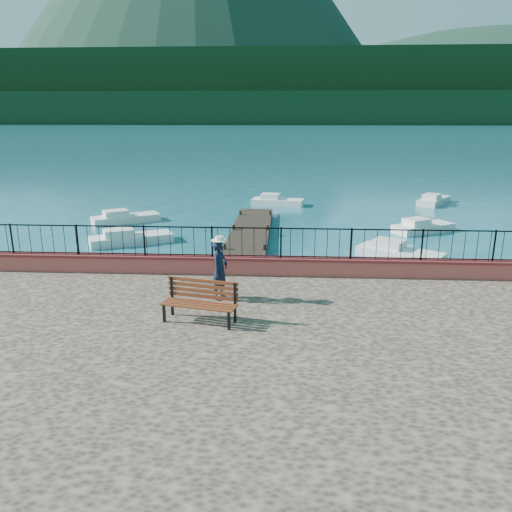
# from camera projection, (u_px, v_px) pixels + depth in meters

# --- Properties ---
(ground) EXTENTS (2000.00, 2000.00, 0.00)m
(ground) POSITION_uv_depth(u_px,v_px,m) (290.00, 364.00, 12.85)
(ground) COLOR #19596B
(ground) RESTS_ON ground
(parapet) EXTENTS (28.00, 0.46, 0.58)m
(parapet) POSITION_uv_depth(u_px,v_px,m) (290.00, 266.00, 15.99)
(parapet) COLOR #B9424B
(parapet) RESTS_ON promenade
(railing) EXTENTS (27.00, 0.05, 0.95)m
(railing) POSITION_uv_depth(u_px,v_px,m) (290.00, 243.00, 15.78)
(railing) COLOR black
(railing) RESTS_ON parapet
(dock) EXTENTS (2.00, 16.00, 0.30)m
(dock) POSITION_uv_depth(u_px,v_px,m) (248.00, 242.00, 24.43)
(dock) COLOR #2D231C
(dock) RESTS_ON ground
(far_forest) EXTENTS (900.00, 60.00, 18.00)m
(far_forest) POSITION_uv_depth(u_px,v_px,m) (287.00, 108.00, 298.25)
(far_forest) COLOR black
(far_forest) RESTS_ON ground
(foothills) EXTENTS (900.00, 120.00, 44.00)m
(foothills) POSITION_uv_depth(u_px,v_px,m) (287.00, 90.00, 352.24)
(foothills) COLOR black
(foothills) RESTS_ON ground
(companion_hill) EXTENTS (448.00, 384.00, 180.00)m
(companion_hill) POSITION_uv_depth(u_px,v_px,m) (491.00, 119.00, 537.72)
(companion_hill) COLOR #142D23
(companion_hill) RESTS_ON ground
(park_bench) EXTENTS (1.95, 1.00, 1.03)m
(park_bench) POSITION_uv_depth(u_px,v_px,m) (200.00, 310.00, 12.38)
(park_bench) COLOR black
(park_bench) RESTS_ON promenade
(person) EXTENTS (0.57, 0.70, 1.67)m
(person) POSITION_uv_depth(u_px,v_px,m) (220.00, 270.00, 13.79)
(person) COLOR black
(person) RESTS_ON promenade
(hat) EXTENTS (0.44, 0.44, 0.12)m
(hat) POSITION_uv_depth(u_px,v_px,m) (219.00, 239.00, 13.54)
(hat) COLOR white
(hat) RESTS_ON person
(boat_0) EXTENTS (4.14, 2.94, 0.80)m
(boat_0) POSITION_uv_depth(u_px,v_px,m) (131.00, 235.00, 24.63)
(boat_0) COLOR white
(boat_0) RESTS_ON ground
(boat_1) EXTENTS (3.83, 3.10, 0.80)m
(boat_1) POSITION_uv_depth(u_px,v_px,m) (400.00, 250.00, 22.00)
(boat_1) COLOR white
(boat_1) RESTS_ON ground
(boat_2) EXTENTS (3.63, 2.81, 0.80)m
(boat_2) POSITION_uv_depth(u_px,v_px,m) (423.00, 225.00, 27.03)
(boat_2) COLOR silver
(boat_2) RESTS_ON ground
(boat_3) EXTENTS (3.96, 3.14, 0.80)m
(boat_3) POSITION_uv_depth(u_px,v_px,m) (126.00, 216.00, 29.40)
(boat_3) COLOR silver
(boat_3) RESTS_ON ground
(boat_4) EXTENTS (3.76, 1.97, 0.80)m
(boat_4) POSITION_uv_depth(u_px,v_px,m) (278.00, 199.00, 34.97)
(boat_4) COLOR silver
(boat_4) RESTS_ON ground
(boat_5) EXTENTS (3.09, 3.79, 0.80)m
(boat_5) POSITION_uv_depth(u_px,v_px,m) (434.00, 198.00, 35.40)
(boat_5) COLOR silver
(boat_5) RESTS_ON ground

